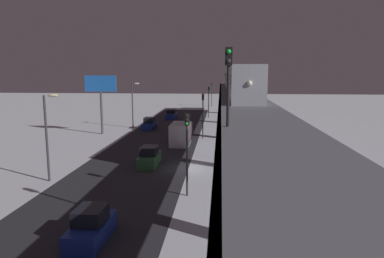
% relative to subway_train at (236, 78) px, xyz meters
% --- Properties ---
extents(ground_plane, '(240.00, 240.00, 0.00)m').
position_rel_subway_train_xyz_m(ground_plane, '(5.85, 22.88, -8.45)').
color(ground_plane, silver).
extents(avenue_asphalt, '(11.00, 109.22, 0.01)m').
position_rel_subway_train_xyz_m(avenue_asphalt, '(10.90, 22.88, -8.45)').
color(avenue_asphalt, '#28282D').
rests_on(avenue_asphalt, ground_plane).
extents(elevated_railway, '(5.00, 109.22, 6.67)m').
position_rel_subway_train_xyz_m(elevated_railway, '(0.09, 22.88, -2.68)').
color(elevated_railway, slate).
rests_on(elevated_railway, ground_plane).
extents(subway_train, '(2.94, 55.47, 3.40)m').
position_rel_subway_train_xyz_m(subway_train, '(0.00, 0.00, 0.00)').
color(subway_train, '#999EA8').
rests_on(subway_train, elevated_railway).
extents(rail_signal, '(0.36, 0.41, 4.00)m').
position_rel_subway_train_xyz_m(rail_signal, '(1.94, 38.61, 0.95)').
color(rail_signal, black).
rests_on(rail_signal, elevated_railway).
extents(sedan_blue, '(1.91, 4.40, 1.97)m').
position_rel_subway_train_xyz_m(sedan_blue, '(14.10, -0.81, -7.67)').
color(sedan_blue, navy).
rests_on(sedan_blue, ground_plane).
extents(sedan_blue_2, '(1.80, 4.77, 1.97)m').
position_rel_subway_train_xyz_m(sedan_blue_2, '(12.30, -14.18, -7.65)').
color(sedan_blue_2, navy).
rests_on(sedan_blue_2, ground_plane).
extents(sedan_green_2, '(1.80, 4.38, 1.97)m').
position_rel_subway_train_xyz_m(sedan_green_2, '(9.50, 21.98, -7.65)').
color(sedan_green_2, '#2D6038').
rests_on(sedan_green_2, ground_plane).
extents(sedan_blue_3, '(1.80, 4.06, 1.97)m').
position_rel_subway_train_xyz_m(sedan_blue_3, '(9.50, 38.41, -7.65)').
color(sedan_blue_3, navy).
rests_on(sedan_blue_3, ground_plane).
extents(box_truck, '(2.40, 7.40, 2.80)m').
position_rel_subway_train_xyz_m(box_truck, '(7.50, 10.35, -7.10)').
color(box_truck, '#A51E1E').
rests_on(box_truck, ground_plane).
extents(traffic_light_near, '(0.32, 0.44, 6.40)m').
position_rel_subway_train_xyz_m(traffic_light_near, '(4.80, 30.63, -4.25)').
color(traffic_light_near, '#2D2D2D').
rests_on(traffic_light_near, ground_plane).
extents(traffic_light_mid, '(0.32, 0.44, 6.40)m').
position_rel_subway_train_xyz_m(traffic_light_mid, '(4.80, 6.83, -4.25)').
color(traffic_light_mid, '#2D2D2D').
rests_on(traffic_light_mid, ground_plane).
extents(traffic_light_far, '(0.32, 0.44, 6.40)m').
position_rel_subway_train_xyz_m(traffic_light_far, '(4.80, -16.98, -4.25)').
color(traffic_light_far, '#2D2D2D').
rests_on(traffic_light_far, ground_plane).
extents(traffic_light_distant, '(0.32, 0.44, 6.40)m').
position_rel_subway_train_xyz_m(traffic_light_distant, '(4.80, -40.78, -4.25)').
color(traffic_light_distant, '#2D2D2D').
rests_on(traffic_light_distant, ground_plane).
extents(commercial_billboard, '(4.80, 0.36, 8.90)m').
position_rel_subway_train_xyz_m(commercial_billboard, '(20.38, 4.33, -1.62)').
color(commercial_billboard, '#4C4C51').
rests_on(commercial_billboard, ground_plane).
extents(street_lamp_near, '(1.35, 0.44, 7.65)m').
position_rel_subway_train_xyz_m(street_lamp_near, '(16.97, 27.88, -3.64)').
color(street_lamp_near, '#38383D').
rests_on(street_lamp_near, ground_plane).
extents(street_lamp_far, '(1.35, 0.44, 7.65)m').
position_rel_subway_train_xyz_m(street_lamp_far, '(16.97, -2.12, -3.64)').
color(street_lamp_far, '#38383D').
rests_on(street_lamp_far, ground_plane).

